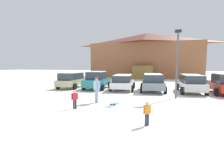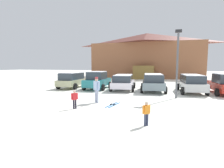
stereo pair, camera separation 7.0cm
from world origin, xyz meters
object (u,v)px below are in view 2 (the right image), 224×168
Objects in this scene: skier_child_in_orange_jacket at (146,112)px; lamp_post at (177,60)px; parked_grey_wagon at (153,82)px; skier_child_in_red_jacket at (75,98)px; parked_teal_hatchback at (97,80)px; parked_beige_suv at (72,80)px; parked_white_suv at (123,81)px; skier_adult_in_blue_parka at (97,88)px; ski_lodge at (147,55)px; pair_of_skis at (113,105)px; parked_silver_wagon at (192,83)px.

lamp_post is at bearing 77.32° from skier_child_in_orange_jacket.
parked_grey_wagon reaches higher than skier_child_in_red_jacket.
parked_beige_suv is at bearing -178.35° from parked_teal_hatchback.
parked_beige_suv is 2.90m from parked_teal_hatchback.
skier_adult_in_blue_parka is at bearing -92.26° from parked_white_suv.
ski_lodge is 24.17m from lamp_post.
parked_grey_wagon is 6.96m from pair_of_skis.
skier_adult_in_blue_parka is (-0.25, -6.44, 0.11)m from parked_white_suv.
parked_beige_suv is at bearing 134.53° from pair_of_skis.
lamp_post is at bearing 32.20° from skier_adult_in_blue_parka.
skier_child_in_red_jacket is (-3.71, -8.11, -0.30)m from parked_grey_wagon.
parked_grey_wagon is 8.93m from skier_child_in_red_jacket.
parked_grey_wagon reaches higher than skier_child_in_orange_jacket.
skier_child_in_orange_jacket is (3.26, -9.92, -0.27)m from parked_white_suv.
lamp_post is (1.49, 6.63, 2.25)m from skier_child_in_orange_jacket.
parked_white_suv is at bearing 97.94° from pair_of_skis.
lamp_post is at bearing -17.09° from parked_beige_suv.
lamp_post reaches higher than pair_of_skis.
skier_child_in_red_jacket is (4.82, -8.20, -0.31)m from parked_beige_suv.
parked_white_suv is at bearing 87.74° from skier_adult_in_blue_parka.
skier_child_in_orange_jacket is at bearing -84.16° from ski_lodge.
lamp_post is at bearing 42.67° from pair_of_skis.
parked_teal_hatchback is 4.49× the size of skier_child_in_orange_jacket.
lamp_post is (5.59, 5.00, 2.22)m from skier_child_in_red_jacket.
skier_child_in_red_jacket is 0.21× the size of lamp_post.
ski_lodge is 4.35× the size of lamp_post.
parked_teal_hatchback is 5.63m from parked_grey_wagon.
skier_child_in_orange_jacket is at bearing -21.72° from skier_child_in_red_jacket.
skier_adult_in_blue_parka is at bearing -90.89° from ski_lodge.
skier_adult_in_blue_parka reaches higher than skier_child_in_orange_jacket.
parked_grey_wagon is at bearing 73.73° from pair_of_skis.
parked_silver_wagon is 4.72× the size of skier_child_in_orange_jacket.
skier_child_in_red_jacket is (-7.04, -8.32, -0.28)m from parked_silver_wagon.
ski_lodge is 20.72m from parked_white_suv.
parked_teal_hatchback is at bearing 156.38° from lamp_post.
ski_lodge is at bearing 81.87° from parked_teal_hatchback.
parked_beige_suv is 8.34m from skier_adult_in_blue_parka.
ski_lodge is 21.59m from parked_beige_suv.
parked_grey_wagon reaches higher than parked_white_suv.
skier_child_in_red_jacket is 1.06× the size of skier_child_in_orange_jacket.
parked_white_suv is 4.75× the size of skier_child_in_orange_jacket.
skier_adult_in_blue_parka is at bearing -116.56° from parked_grey_wagon.
parked_white_suv is 1.01× the size of parked_silver_wagon.
skier_child_in_orange_jacket reaches higher than pair_of_skis.
lamp_post reaches higher than parked_grey_wagon.
parked_teal_hatchback is 4.24× the size of skier_child_in_red_jacket.
parked_white_suv is at bearing 0.07° from parked_teal_hatchback.
pair_of_skis is at bearing -45.47° from parked_beige_suv.
lamp_post is (7.51, -3.28, 1.91)m from parked_teal_hatchback.
ski_lodge is 20.91m from parked_teal_hatchback.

